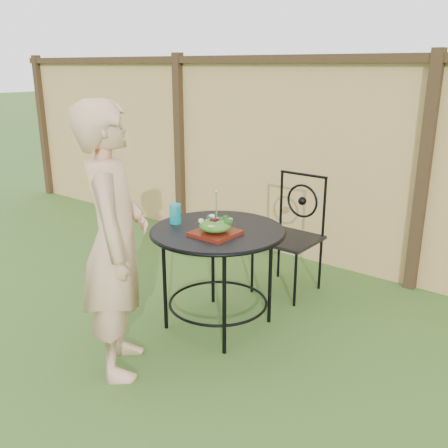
% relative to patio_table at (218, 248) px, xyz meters
% --- Properties ---
extents(ground, '(60.00, 60.00, 0.00)m').
position_rel_patio_table_xyz_m(ground, '(-0.43, -0.66, -0.59)').
color(ground, '#244A17').
rests_on(ground, ground).
extents(fence, '(8.00, 0.12, 1.90)m').
position_rel_patio_table_xyz_m(fence, '(-0.43, 1.53, 0.36)').
color(fence, '#E7C072').
rests_on(fence, ground).
extents(patio_table, '(0.92, 0.92, 0.72)m').
position_rel_patio_table_xyz_m(patio_table, '(0.00, 0.00, 0.00)').
color(patio_table, black).
rests_on(patio_table, ground).
extents(patio_chair, '(0.46, 0.46, 0.95)m').
position_rel_patio_table_xyz_m(patio_chair, '(0.08, 0.85, -0.08)').
color(patio_chair, black).
rests_on(patio_chair, ground).
extents(diner, '(0.69, 0.69, 1.62)m').
position_rel_patio_table_xyz_m(diner, '(-0.15, -0.75, 0.22)').
color(diner, tan).
rests_on(diner, ground).
extents(salad_plate, '(0.27, 0.27, 0.02)m').
position_rel_patio_table_xyz_m(salad_plate, '(0.06, -0.10, 0.15)').
color(salad_plate, '#4F140B').
rests_on(salad_plate, patio_table).
extents(salad, '(0.21, 0.21, 0.08)m').
position_rel_patio_table_xyz_m(salad, '(0.06, -0.10, 0.20)').
color(salad, '#235614').
rests_on(salad, salad_plate).
extents(fork, '(0.01, 0.01, 0.18)m').
position_rel_patio_table_xyz_m(fork, '(0.07, -0.10, 0.33)').
color(fork, silver).
rests_on(fork, salad).
extents(drinking_glass, '(0.08, 0.08, 0.14)m').
position_rel_patio_table_xyz_m(drinking_glass, '(-0.31, -0.08, 0.21)').
color(drinking_glass, '#0D939A').
rests_on(drinking_glass, patio_table).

